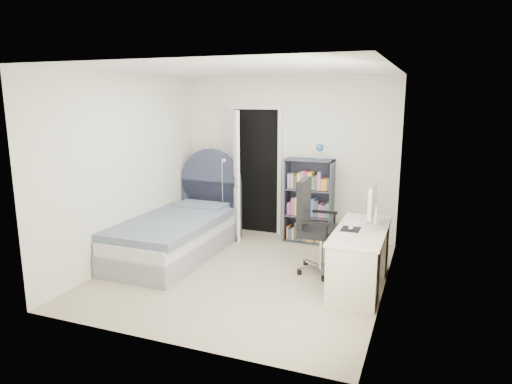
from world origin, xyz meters
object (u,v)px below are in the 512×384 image
(bed, at_px, (179,232))
(desk, at_px, (360,255))
(floor_lamp, at_px, (223,205))
(nightstand, at_px, (209,208))
(bookcase, at_px, (309,204))
(office_chair, at_px, (314,222))

(bed, bearing_deg, desk, -5.21)
(floor_lamp, bearing_deg, bed, -105.76)
(nightstand, distance_m, bookcase, 1.72)
(floor_lamp, xyz_separation_m, bookcase, (1.32, 0.25, 0.07))
(bookcase, distance_m, desk, 1.73)
(nightstand, xyz_separation_m, bookcase, (1.70, 0.01, 0.20))
(nightstand, relative_size, bookcase, 0.39)
(desk, distance_m, office_chair, 0.72)
(floor_lamp, bearing_deg, nightstand, 147.88)
(bookcase, relative_size, desk, 1.06)
(nightstand, height_order, floor_lamp, floor_lamp)
(bed, bearing_deg, nightstand, 95.90)
(bookcase, relative_size, office_chair, 1.28)
(bed, distance_m, desk, 2.58)
(desk, bearing_deg, bed, 174.79)
(nightstand, relative_size, floor_lamp, 0.47)
(bed, relative_size, office_chair, 1.89)
(bookcase, bearing_deg, nightstand, -179.64)
(floor_lamp, bearing_deg, desk, -26.59)
(bed, height_order, desk, bed)
(bed, xyz_separation_m, desk, (2.57, -0.23, 0.07))
(bed, relative_size, floor_lamp, 1.78)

